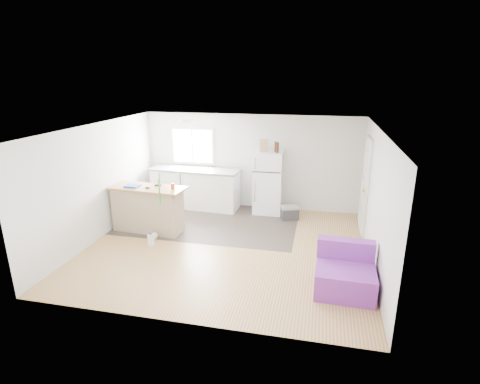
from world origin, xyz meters
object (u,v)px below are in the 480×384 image
at_px(peninsula, 148,209).
at_px(cleaner_jug, 151,240).
at_px(bottle_left, 277,148).
at_px(bottle_right, 276,147).
at_px(cooler, 290,212).
at_px(cardboard_box, 264,145).
at_px(red_cup, 173,186).
at_px(kitchen_cabinets, 196,188).
at_px(refrigerator, 268,182).
at_px(mop, 156,228).
at_px(purple_seat, 345,274).
at_px(blue_tray, 132,186).

distance_m(peninsula, cleaner_jug, 0.88).
height_order(peninsula, bottle_left, bottle_left).
distance_m(bottle_left, bottle_right, 0.11).
distance_m(peninsula, cooler, 3.31).
relative_size(cleaner_jug, bottle_left, 1.12).
height_order(cleaner_jug, cardboard_box, cardboard_box).
height_order(cooler, cleaner_jug, cooler).
xyz_separation_m(cooler, red_cup, (-2.38, -1.37, 0.91)).
distance_m(cleaner_jug, bottle_right, 3.62).
xyz_separation_m(kitchen_cabinets, refrigerator, (1.89, 0.01, 0.26)).
distance_m(cleaner_jug, cardboard_box, 3.45).
bearing_deg(cardboard_box, mop, -133.25).
height_order(mop, red_cup, mop).
bearing_deg(refrigerator, red_cup, -137.65).
distance_m(purple_seat, bottle_right, 3.88).
distance_m(purple_seat, bottle_left, 3.78).
relative_size(cooler, blue_tray, 1.65).
height_order(peninsula, purple_seat, peninsula).
height_order(refrigerator, cleaner_jug, refrigerator).
height_order(red_cup, bottle_right, bottle_right).
bearing_deg(kitchen_cabinets, bottle_left, 0.17).
xyz_separation_m(mop, red_cup, (0.28, 0.37, 0.84)).
distance_m(kitchen_cabinets, bottle_left, 2.41).
relative_size(purple_seat, red_cup, 7.90).
bearing_deg(cleaner_jug, kitchen_cabinets, 66.08).
xyz_separation_m(refrigerator, cleaner_jug, (-2.04, -2.43, -0.66)).
distance_m(mop, blue_tray, 1.07).
bearing_deg(refrigerator, kitchen_cabinets, 178.84).
relative_size(mop, red_cup, 11.23).
height_order(blue_tray, bottle_right, bottle_right).
bearing_deg(bottle_left, kitchen_cabinets, 177.29).
bearing_deg(cleaner_jug, cooler, 17.68).
distance_m(peninsula, blue_tray, 0.60).
xyz_separation_m(blue_tray, bottle_left, (2.93, 1.66, 0.65)).
bearing_deg(mop, cleaner_jug, -109.21).
xyz_separation_m(red_cup, cardboard_box, (1.67, 1.70, 0.63)).
xyz_separation_m(blue_tray, bottle_right, (2.88, 1.76, 0.65)).
height_order(kitchen_cabinets, purple_seat, kitchen_cabinets).
relative_size(kitchen_cabinets, cleaner_jug, 8.37).
distance_m(mop, bottle_left, 3.36).
height_order(refrigerator, cardboard_box, cardboard_box).
bearing_deg(peninsula, mop, -43.11).
relative_size(red_cup, bottle_right, 0.48).
bearing_deg(red_cup, blue_tray, -176.82).
bearing_deg(peninsula, cardboard_box, 41.24).
height_order(peninsula, cleaner_jug, peninsula).
distance_m(blue_tray, bottle_left, 3.43).
height_order(kitchen_cabinets, cardboard_box, cardboard_box).
bearing_deg(refrigerator, bottle_left, -29.35).
distance_m(peninsula, refrigerator, 2.97).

